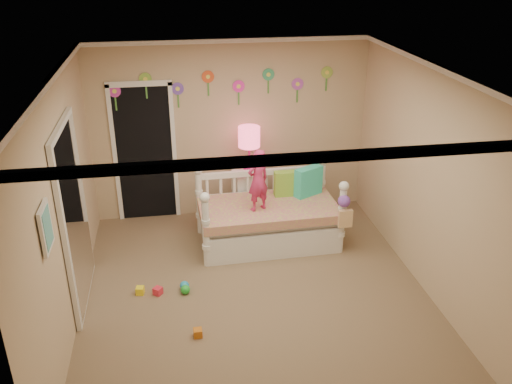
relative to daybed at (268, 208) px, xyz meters
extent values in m
cube|color=#7F684C|center=(-0.37, -1.21, -0.51)|extent=(4.00, 4.50, 0.01)
cube|color=white|center=(-0.37, -1.21, 2.09)|extent=(4.00, 4.50, 0.01)
cube|color=tan|center=(-0.37, 1.04, 0.79)|extent=(4.00, 0.01, 2.60)
cube|color=tan|center=(-2.37, -1.21, 0.79)|extent=(0.01, 4.50, 2.60)
cube|color=tan|center=(1.63, -1.21, 0.79)|extent=(0.01, 4.50, 2.60)
cube|color=#24B48B|center=(0.61, 0.22, 0.26)|extent=(0.43, 0.31, 0.41)
cube|color=#83BB39|center=(0.32, 0.26, 0.23)|extent=(0.37, 0.14, 0.35)
imported|color=#D12F68|center=(-0.16, -0.12, 0.48)|extent=(0.36, 0.31, 0.84)
cube|color=white|center=(-0.14, 0.72, -0.13)|extent=(0.50, 0.40, 0.76)
sphere|color=#EB1F96|center=(-0.14, 0.72, 0.34)|extent=(0.19, 0.19, 0.19)
cylinder|color=#EB1F96|center=(-0.14, 0.72, 0.53)|extent=(0.03, 0.03, 0.39)
cylinder|color=#FF4C6E|center=(-0.14, 0.72, 0.78)|extent=(0.31, 0.31, 0.29)
cube|color=black|center=(-1.62, 1.03, 0.52)|extent=(0.90, 0.04, 2.07)
cube|color=white|center=(-2.33, -0.91, 0.54)|extent=(0.07, 1.30, 2.10)
cube|color=white|center=(-2.34, -2.11, 1.04)|extent=(0.05, 0.34, 0.42)
camera|label=1|loc=(-1.22, -6.39, 3.24)|focal=37.83mm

